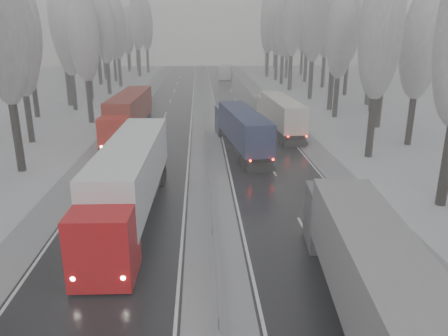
{
  "coord_description": "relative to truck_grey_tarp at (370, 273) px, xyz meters",
  "views": [
    {
      "loc": [
        -0.62,
        -10.03,
        10.97
      ],
      "look_at": [
        0.92,
        17.43,
        2.2
      ],
      "focal_mm": 35.0,
      "sensor_mm": 36.0,
      "label": 1
    }
  ],
  "objects": [
    {
      "name": "carriageway_right",
      "position": [
        -0.28,
        26.3,
        -2.42
      ],
      "size": [
        7.5,
        200.0,
        0.03
      ],
      "primitive_type": "cube",
      "color": "black",
      "rests_on": "ground"
    },
    {
      "name": "carriageway_left",
      "position": [
        -10.78,
        26.3,
        -2.42
      ],
      "size": [
        7.5,
        200.0,
        0.03
      ],
      "primitive_type": "cube",
      "color": "black",
      "rests_on": "ground"
    },
    {
      "name": "median_slush",
      "position": [
        -5.53,
        26.3,
        -2.42
      ],
      "size": [
        3.0,
        200.0,
        0.04
      ],
      "primitive_type": "cube",
      "color": "#96989D",
      "rests_on": "ground"
    },
    {
      "name": "shoulder_right",
      "position": [
        4.67,
        26.3,
        -2.42
      ],
      "size": [
        2.4,
        200.0,
        0.04
      ],
      "primitive_type": "cube",
      "color": "#96989D",
      "rests_on": "ground"
    },
    {
      "name": "shoulder_left",
      "position": [
        -15.73,
        26.3,
        -2.42
      ],
      "size": [
        2.4,
        200.0,
        0.04
      ],
      "primitive_type": "cube",
      "color": "#96989D",
      "rests_on": "ground"
    },
    {
      "name": "median_guardrail",
      "position": [
        -5.53,
        26.28,
        -1.84
      ],
      "size": [
        0.12,
        200.0,
        0.76
      ],
      "color": "slate",
      "rests_on": "ground"
    },
    {
      "name": "tree_18",
      "position": [
        8.98,
        23.33,
        8.26
      ],
      "size": [
        3.6,
        3.6,
        16.58
      ],
      "color": "black",
      "rests_on": "ground"
    },
    {
      "name": "tree_19",
      "position": [
        14.49,
        27.33,
        6.98
      ],
      "size": [
        3.6,
        3.6,
        14.57
      ],
      "color": "black",
      "rests_on": "ground"
    },
    {
      "name": "tree_20",
      "position": [
        12.37,
        31.46,
        7.71
      ],
      "size": [
        3.6,
        3.6,
        15.71
      ],
      "color": "black",
      "rests_on": "ground"
    },
    {
      "name": "tree_21",
      "position": [
        14.59,
        35.46,
        9.56
      ],
      "size": [
        3.6,
        3.6,
        18.62
      ],
      "color": "black",
      "rests_on": "ground"
    },
    {
      "name": "tree_22",
      "position": [
        11.49,
        41.9,
        7.8
      ],
      "size": [
        3.6,
        3.6,
        15.86
      ],
      "color": "black",
      "rests_on": "ground"
    },
    {
      "name": "tree_23",
      "position": [
        17.78,
        45.9,
        6.33
      ],
      "size": [
        3.6,
        3.6,
        13.55
      ],
      "color": "black",
      "rests_on": "ground"
    },
    {
      "name": "tree_24",
      "position": [
        12.37,
        47.32,
        10.75
      ],
      "size": [
        3.6,
        3.6,
        20.49
      ],
      "color": "black",
      "rests_on": "ground"
    },
    {
      "name": "tree_25",
      "position": [
        19.28,
        51.32,
        10.08
      ],
      "size": [
        3.6,
        3.6,
        19.44
      ],
      "color": "black",
      "rests_on": "ground"
    },
    {
      "name": "tree_26",
      "position": [
        12.03,
        57.57,
        9.66
      ],
      "size": [
        3.6,
        3.6,
        18.78
      ],
      "color": "black",
      "rests_on": "ground"
    },
    {
      "name": "tree_27",
      "position": [
        19.19,
        61.57,
        8.92
      ],
      "size": [
        3.6,
        3.6,
        17.62
      ],
      "color": "black",
      "rests_on": "ground"
    },
    {
      "name": "tree_28",
      "position": [
        10.81,
        68.25,
        10.2
      ],
      "size": [
        3.6,
        3.6,
        19.62
      ],
      "color": "black",
      "rests_on": "ground"
    },
    {
      "name": "tree_29",
      "position": [
        18.18,
        72.25,
        9.23
      ],
      "size": [
        3.6,
        3.6,
        18.11
      ],
      "color": "black",
      "rests_on": "ground"
    },
    {
      "name": "tree_30",
      "position": [
        11.03,
        78.0,
        9.08
      ],
      "size": [
        3.6,
        3.6,
        17.86
      ],
      "color": "black",
      "rests_on": "ground"
    },
    {
      "name": "tree_31",
      "position": [
        16.95,
        82.0,
        9.53
      ],
      "size": [
        3.6,
        3.6,
        18.58
      ],
      "color": "black",
      "rests_on": "ground"
    },
    {
      "name": "tree_32",
      "position": [
        11.1,
        85.51,
        8.74
      ],
      "size": [
        3.6,
        3.6,
        17.33
      ],
      "color": "black",
      "rests_on": "ground"
    },
    {
      "name": "tree_33",
      "position": [
        14.24,
        89.51,
        6.82
      ],
      "size": [
        3.6,
        3.6,
        14.33
      ],
      "color": "black",
      "rests_on": "ground"
    },
    {
      "name": "tree_34",
      "position": [
        10.2,
        92.61,
        8.93
      ],
      "size": [
        3.6,
        3.6,
        17.63
      ],
      "color": "black",
      "rests_on": "ground"
    },
    {
      "name": "tree_35",
      "position": [
        19.41,
        96.61,
        9.33
      ],
      "size": [
        3.6,
        3.6,
        18.25
      ],
      "color": "black",
      "rests_on": "ground"
    },
    {
      "name": "tree_36",
      "position": [
        11.51,
        102.46,
        10.58
      ],
      "size": [
        3.6,
        3.6,
        20.23
      ],
      "color": "black",
      "rests_on": "ground"
    },
    {
      "name": "tree_37",
      "position": [
        18.49,
        106.46,
        8.13
      ],
      "size": [
        3.6,
        3.6,
        16.37
      ],
      "color": "black",
      "rests_on": "ground"
    },
    {
      "name": "tree_38",
      "position": [
        13.2,
        113.02,
        9.15
      ],
      "size": [
        3.6,
        3.6,
        17.97
      ],
      "color": "black",
      "rests_on": "ground"
    },
    {
      "name": "tree_39",
      "position": [
        16.02,
        117.02,
        8.01
      ],
      "size": [
        3.6,
        3.6,
        16.19
      ],
      "color": "black",
      "rests_on": "ground"
    },
    {
      "name": "tree_58",
      "position": [
        -20.65,
        20.86,
        8.66
      ],
      "size": [
        3.6,
        3.6,
        17.21
      ],
      "color": "black",
      "rests_on": "ground"
    },
    {
      "name": "tree_60",
      "position": [
        -23.28,
        30.49,
        7.15
      ],
      "size": [
        3.6,
        3.6,
        14.84
      ],
      "color": "black",
      "rests_on": "ground"
    },
    {
      "name": "tree_62",
      "position": [
        -19.47,
        40.02,
        7.92
      ],
      "size": [
        3.6,
        3.6,
        16.04
      ],
      "color": "black",
      "rests_on": "ground"
    },
    {
      "name": "tree_63",
      "position": [
        -27.38,
        44.02,
        8.46
      ],
      "size": [
        3.6,
        3.6,
        16.88
      ],
      "color": "black",
      "rests_on": "ground"
    },
    {
      "name": "tree_64",
      "position": [
        -23.79,
        49.01,
        7.52
      ],
      "size": [
        3.6,
        3.6,
        15.42
      ],
      "color": "black",
      "rests_on": "ground"
    },
    {
      "name": "tree_65",
      "position": [
        -25.58,
        53.01,
        10.11
      ],
      "size": [
        3.6,
        3.6,
        19.48
      ],
      "color": "black",
      "rests_on": "ground"
    },
    {
      "name": "tree_66",
      "position": [
        -23.69,
        58.64,
        7.4
      ],
      "size": [
        3.6,
        3.6,
        15.23
      ],
      "color": "black",
      "rests_on": "ground"
    },
    {
      "name": "tree_67",
      "position": [
        -25.07,
        62.64,
        8.59
      ],
      "size": [
        3.6,
        3.6,
        17.09
      ],
      "color": "black",
      "rests_on": "ground"
    },
    {
      "name": "tree_68",
      "position": [
        -22.11,
        65.41,
        8.31
      ],
      "size": [
        3.6,
        3.6,
        16.65
      ],
      "color": "black",
      "rests_on": "ground"
    },
    {
      "name": "tree_69",
      "position": [
        -26.95,
        69.41,
        10.02
      ],
      "size": [
        3.6,
        3.6,
        19.35
      ],
      "color": "black",
      "rests_on": "ground"
    },
    {
      "name": "tree_70",
      "position": [
        -21.85,
        75.49,
        8.59
      ],
      "size": [
        3.6,
        3.6,
        17.09
      ],
      "color": "black",
      "rests_on": "ground"
    },
    {
      "name": "tree_71",
      "position": [
        -26.62,
        79.49,
        10.19
      ],
      "size": [
        3.6,
        3.6,
        19.61
      ],
      "color": "black",
      "rests_on": "ground"
    },
    {
      "name": "tree_72",
      "position": [
        -24.46,
        84.83,
        7.32
      ],
      "size": [
        3.6,
        3.6,
        15.11
      ],
      "color": "black",
      "rests_on": "ground"
    },
    {
      "name": "tree_73",
      "position": [
        -27.35,
        88.83,
        8.67
      ],
      "size": [
        3.6,
        3.6,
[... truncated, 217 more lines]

